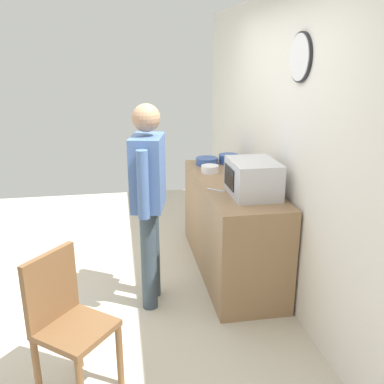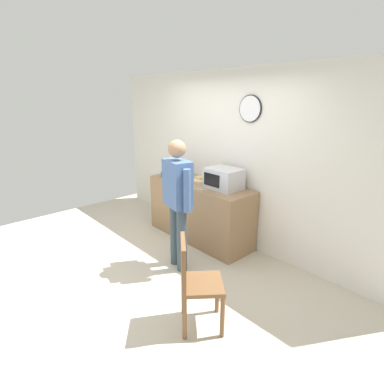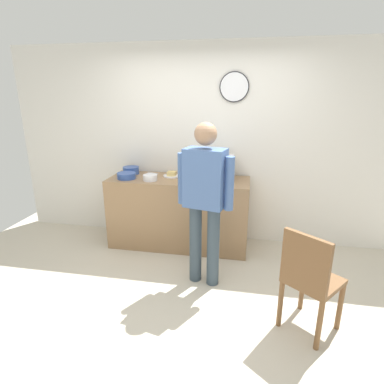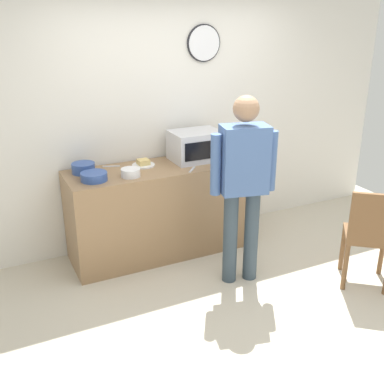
# 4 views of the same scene
# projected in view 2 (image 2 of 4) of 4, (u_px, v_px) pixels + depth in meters

# --- Properties ---
(ground_plane) EXTENTS (6.00, 6.00, 0.00)m
(ground_plane) POSITION_uv_depth(u_px,v_px,m) (148.00, 272.00, 3.98)
(ground_plane) COLOR beige
(back_wall) EXTENTS (5.40, 0.13, 2.60)m
(back_wall) POSITION_uv_depth(u_px,v_px,m) (231.00, 159.00, 4.62)
(back_wall) COLOR silver
(back_wall) RESTS_ON ground_plane
(kitchen_counter) EXTENTS (1.81, 0.62, 0.92)m
(kitchen_counter) POSITION_uv_depth(u_px,v_px,m) (200.00, 211.00, 4.84)
(kitchen_counter) COLOR #93704C
(kitchen_counter) RESTS_ON ground_plane
(microwave) EXTENTS (0.50, 0.39, 0.30)m
(microwave) POSITION_uv_depth(u_px,v_px,m) (224.00, 178.00, 4.38)
(microwave) COLOR silver
(microwave) RESTS_ON kitchen_counter
(sandwich_plate) EXTENTS (0.22, 0.22, 0.07)m
(sandwich_plate) POSITION_uv_depth(u_px,v_px,m) (200.00, 179.00, 4.84)
(sandwich_plate) COLOR white
(sandwich_plate) RESTS_ON kitchen_counter
(salad_bowl) EXTENTS (0.18, 0.18, 0.08)m
(salad_bowl) POSITION_uv_depth(u_px,v_px,m) (179.00, 178.00, 4.83)
(salad_bowl) COLOR white
(salad_bowl) RESTS_ON kitchen_counter
(cereal_bowl) EXTENTS (0.22, 0.22, 0.10)m
(cereal_bowl) POSITION_uv_depth(u_px,v_px,m) (178.00, 171.00, 5.27)
(cereal_bowl) COLOR #33519E
(cereal_bowl) RESTS_ON kitchen_counter
(mixing_bowl) EXTENTS (0.24, 0.24, 0.08)m
(mixing_bowl) POSITION_uv_depth(u_px,v_px,m) (168.00, 174.00, 5.09)
(mixing_bowl) COLOR #33519E
(mixing_bowl) RESTS_ON kitchen_counter
(fork_utensil) EXTENTS (0.17, 0.08, 0.01)m
(fork_utensil) POSITION_uv_depth(u_px,v_px,m) (192.00, 176.00, 5.13)
(fork_utensil) COLOR silver
(fork_utensil) RESTS_ON kitchen_counter
(spoon_utensil) EXTENTS (0.13, 0.14, 0.01)m
(spoon_utensil) POSITION_uv_depth(u_px,v_px,m) (201.00, 189.00, 4.37)
(spoon_utensil) COLOR silver
(spoon_utensil) RESTS_ON kitchen_counter
(person_standing) EXTENTS (0.58, 0.32, 1.71)m
(person_standing) POSITION_uv_depth(u_px,v_px,m) (178.00, 196.00, 3.82)
(person_standing) COLOR #364550
(person_standing) RESTS_ON ground_plane
(wooden_chair) EXTENTS (0.56, 0.56, 0.94)m
(wooden_chair) POSITION_uv_depth(u_px,v_px,m) (194.00, 279.00, 2.91)
(wooden_chair) COLOR brown
(wooden_chair) RESTS_ON ground_plane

